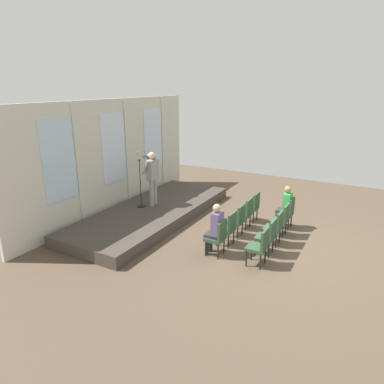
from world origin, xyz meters
TOP-DOWN VIEW (x-y plane):
  - ground_plane at (0.00, 0.00)m, footprint 14.33×14.33m
  - rear_partition at (0.03, 5.50)m, footprint 8.24×0.14m
  - stage_platform at (0.00, 4.01)m, footprint 6.27×2.40m
  - speaker at (0.26, 4.15)m, footprint 0.50×0.69m
  - mic_stand at (-0.04, 4.40)m, footprint 0.28×0.28m
  - chair_r0_c0 at (-1.28, 1.12)m, footprint 0.46×0.44m
  - audience_r0_c0 at (-1.28, 1.20)m, footprint 0.36×0.39m
  - chair_r0_c1 at (-0.64, 1.12)m, footprint 0.46×0.44m
  - chair_r0_c2 at (0.00, 1.12)m, footprint 0.46×0.44m
  - chair_r0_c3 at (0.64, 1.12)m, footprint 0.46×0.44m
  - chair_r0_c4 at (1.28, 1.12)m, footprint 0.46×0.44m
  - chair_r1_c0 at (-1.28, 0.04)m, footprint 0.46×0.44m
  - chair_r1_c1 at (-0.64, 0.04)m, footprint 0.46×0.44m
  - chair_r1_c2 at (0.00, 0.04)m, footprint 0.46×0.44m
  - chair_r1_c3 at (0.64, 0.04)m, footprint 0.46×0.44m
  - chair_r1_c4 at (1.28, 0.04)m, footprint 0.46×0.44m
  - audience_r1_c4 at (1.28, 0.13)m, footprint 0.36×0.39m

SIDE VIEW (x-z plane):
  - ground_plane at x=0.00m, z-range 0.00..0.00m
  - stage_platform at x=0.00m, z-range 0.00..0.35m
  - chair_r0_c0 at x=-1.28m, z-range 0.06..1.00m
  - chair_r0_c1 at x=-0.64m, z-range 0.06..1.00m
  - chair_r0_c2 at x=0.00m, z-range 0.06..1.00m
  - chair_r0_c3 at x=0.64m, z-range 0.06..1.00m
  - chair_r0_c4 at x=1.28m, z-range 0.06..1.00m
  - chair_r1_c0 at x=-1.28m, z-range 0.06..1.00m
  - chair_r1_c1 at x=-0.64m, z-range 0.06..1.00m
  - chair_r1_c2 at x=0.00m, z-range 0.06..1.00m
  - chair_r1_c3 at x=0.64m, z-range 0.06..1.00m
  - chair_r1_c4 at x=1.28m, z-range 0.06..1.00m
  - mic_stand at x=-0.04m, z-range -0.09..1.46m
  - audience_r1_c4 at x=1.28m, z-range 0.07..1.37m
  - audience_r0_c0 at x=-1.28m, z-range 0.07..1.43m
  - speaker at x=0.26m, z-range 0.49..2.24m
  - rear_partition at x=0.03m, z-range 0.03..3.71m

